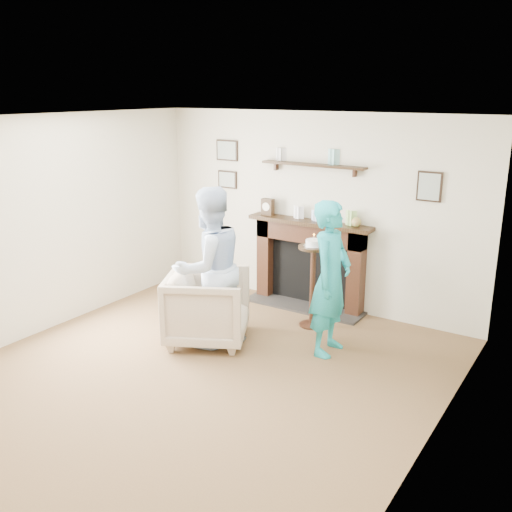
# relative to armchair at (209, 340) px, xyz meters

# --- Properties ---
(ground) EXTENTS (5.00, 5.00, 0.00)m
(ground) POSITION_rel_armchair_xyz_m (0.43, -0.79, 0.00)
(ground) COLOR brown
(ground) RESTS_ON ground
(room_shell) EXTENTS (4.54, 5.02, 2.52)m
(room_shell) POSITION_rel_armchair_xyz_m (0.43, -0.10, 1.62)
(room_shell) COLOR beige
(room_shell) RESTS_ON ground
(armchair) EXTENTS (1.19, 1.18, 0.81)m
(armchair) POSITION_rel_armchair_xyz_m (0.00, 0.00, 0.00)
(armchair) COLOR #BCA98B
(armchair) RESTS_ON ground
(man) EXTENTS (0.92, 1.04, 1.78)m
(man) POSITION_rel_armchair_xyz_m (0.06, -0.04, 0.00)
(man) COLOR silver
(man) RESTS_ON ground
(woman) EXTENTS (0.43, 0.63, 1.67)m
(woman) POSITION_rel_armchair_xyz_m (1.27, 0.49, 0.00)
(woman) COLOR teal
(woman) RESTS_ON ground
(pedestal_table) EXTENTS (0.36, 0.36, 1.15)m
(pedestal_table) POSITION_rel_armchair_xyz_m (0.79, 1.01, 0.71)
(pedestal_table) COLOR black
(pedestal_table) RESTS_ON ground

